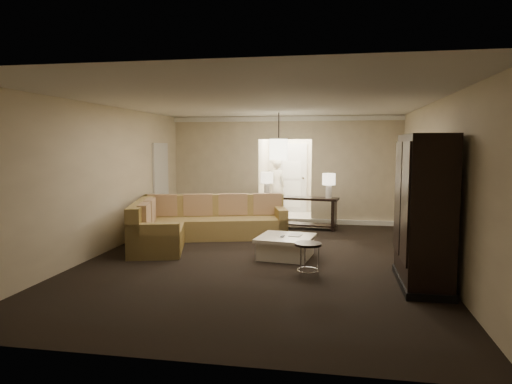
% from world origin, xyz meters
% --- Properties ---
extents(ground, '(8.00, 8.00, 0.00)m').
position_xyz_m(ground, '(0.00, 0.00, 0.00)').
color(ground, black).
rests_on(ground, ground).
extents(wall_back, '(6.00, 0.04, 2.80)m').
position_xyz_m(wall_back, '(0.00, 4.00, 1.40)').
color(wall_back, beige).
rests_on(wall_back, ground).
extents(wall_front, '(6.00, 0.04, 2.80)m').
position_xyz_m(wall_front, '(0.00, -4.00, 1.40)').
color(wall_front, beige).
rests_on(wall_front, ground).
extents(wall_left, '(0.04, 8.00, 2.80)m').
position_xyz_m(wall_left, '(-3.00, 0.00, 1.40)').
color(wall_left, beige).
rests_on(wall_left, ground).
extents(wall_right, '(0.04, 8.00, 2.80)m').
position_xyz_m(wall_right, '(3.00, 0.00, 1.40)').
color(wall_right, beige).
rests_on(wall_right, ground).
extents(ceiling, '(6.00, 8.00, 0.02)m').
position_xyz_m(ceiling, '(0.00, 0.00, 2.80)').
color(ceiling, silver).
rests_on(ceiling, wall_back).
extents(crown_molding, '(6.00, 0.10, 0.12)m').
position_xyz_m(crown_molding, '(0.00, 3.95, 2.73)').
color(crown_molding, white).
rests_on(crown_molding, wall_back).
extents(baseboard, '(6.00, 0.10, 0.12)m').
position_xyz_m(baseboard, '(0.00, 3.95, 0.06)').
color(baseboard, white).
rests_on(baseboard, ground).
extents(side_door, '(0.05, 0.90, 2.10)m').
position_xyz_m(side_door, '(-2.97, 2.80, 1.05)').
color(side_door, silver).
rests_on(side_door, ground).
extents(foyer, '(1.44, 2.02, 2.80)m').
position_xyz_m(foyer, '(0.00, 5.34, 1.30)').
color(foyer, white).
rests_on(foyer, ground).
extents(sectional_sofa, '(3.32, 3.17, 0.95)m').
position_xyz_m(sectional_sofa, '(-1.57, 1.29, 0.38)').
color(sectional_sofa, brown).
rests_on(sectional_sofa, ground).
extents(coffee_table, '(1.10, 1.10, 0.41)m').
position_xyz_m(coffee_table, '(0.45, 0.21, 0.20)').
color(coffee_table, white).
rests_on(coffee_table, ground).
extents(console_table, '(2.06, 0.77, 0.78)m').
position_xyz_m(console_table, '(0.40, 3.20, 0.46)').
color(console_table, black).
rests_on(console_table, ground).
extents(armoire, '(0.66, 1.53, 2.20)m').
position_xyz_m(armoire, '(2.59, -1.11, 1.05)').
color(armoire, black).
rests_on(armoire, ground).
extents(drink_table, '(0.42, 0.42, 0.53)m').
position_xyz_m(drink_table, '(0.93, -0.93, 0.38)').
color(drink_table, black).
rests_on(drink_table, ground).
extents(table_lamp_left, '(0.31, 0.31, 0.60)m').
position_xyz_m(table_lamp_left, '(-0.37, 3.32, 1.18)').
color(table_lamp_left, white).
rests_on(table_lamp_left, console_table).
extents(table_lamp_right, '(0.31, 0.31, 0.60)m').
position_xyz_m(table_lamp_right, '(1.17, 3.08, 1.18)').
color(table_lamp_right, white).
rests_on(table_lamp_right, console_table).
extents(pendant_light, '(0.38, 0.38, 1.09)m').
position_xyz_m(pendant_light, '(0.00, 2.70, 1.95)').
color(pendant_light, black).
rests_on(pendant_light, ceiling).
extents(person, '(0.78, 0.67, 1.82)m').
position_xyz_m(person, '(-0.45, 5.60, 0.91)').
color(person, beige).
rests_on(person, ground).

